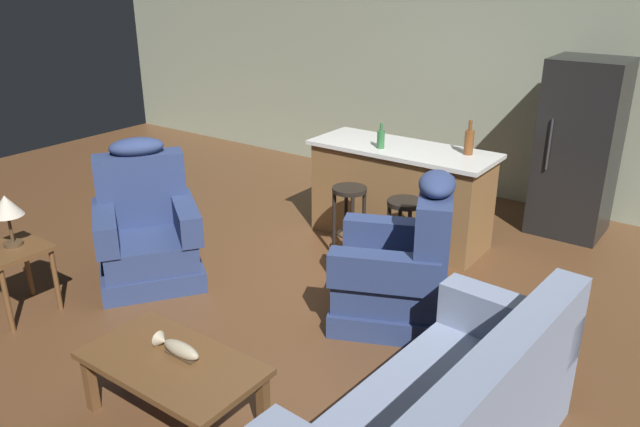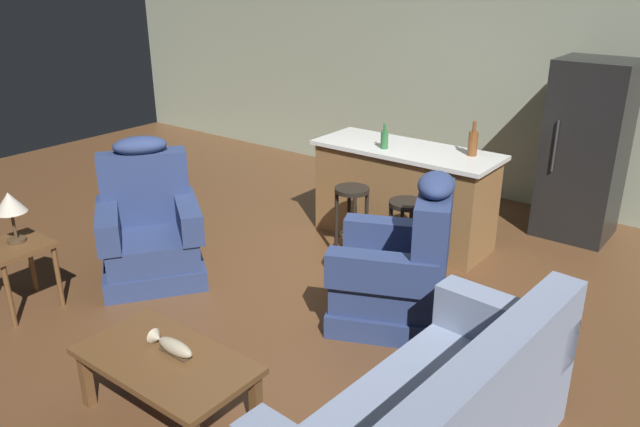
{
  "view_description": "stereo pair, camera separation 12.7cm",
  "coord_description": "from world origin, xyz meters",
  "px_view_note": "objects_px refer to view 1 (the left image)",
  "views": [
    {
      "loc": [
        2.74,
        -3.79,
        2.57
      ],
      "look_at": [
        0.07,
        -0.1,
        0.75
      ],
      "focal_mm": 35.0,
      "sensor_mm": 36.0,
      "label": 1
    },
    {
      "loc": [
        2.84,
        -3.72,
        2.57
      ],
      "look_at": [
        0.07,
        -0.1,
        0.75
      ],
      "focal_mm": 35.0,
      "sensor_mm": 36.0,
      "label": 2
    }
  ],
  "objects_px": {
    "table_lamp": "(6,208)",
    "bottle_tall_green": "(469,141)",
    "coffee_table": "(172,368)",
    "bottle_short_amber": "(381,139)",
    "end_table": "(13,260)",
    "recliner_near_lamp": "(147,231)",
    "recliner_near_island": "(402,269)",
    "couch": "(445,426)",
    "bar_stool_left": "(349,209)",
    "bar_stool_right": "(404,223)",
    "fish_figurine": "(177,348)",
    "kitchen_island": "(400,193)",
    "refrigerator": "(578,148)"
  },
  "relations": [
    {
      "from": "recliner_near_lamp",
      "to": "bar_stool_right",
      "type": "relative_size",
      "value": 1.76
    },
    {
      "from": "table_lamp",
      "to": "kitchen_island",
      "type": "relative_size",
      "value": 0.23
    },
    {
      "from": "couch",
      "to": "table_lamp",
      "type": "xyz_separation_m",
      "value": [
        -3.48,
        -0.33,
        0.53
      ]
    },
    {
      "from": "coffee_table",
      "to": "bottle_short_amber",
      "type": "height_order",
      "value": "bottle_short_amber"
    },
    {
      "from": "coffee_table",
      "to": "bar_stool_right",
      "type": "relative_size",
      "value": 1.62
    },
    {
      "from": "recliner_near_lamp",
      "to": "kitchen_island",
      "type": "bearing_deg",
      "value": 90.35
    },
    {
      "from": "end_table",
      "to": "bar_stool_left",
      "type": "bearing_deg",
      "value": 57.61
    },
    {
      "from": "coffee_table",
      "to": "recliner_near_lamp",
      "type": "height_order",
      "value": "recliner_near_lamp"
    },
    {
      "from": "table_lamp",
      "to": "bar_stool_left",
      "type": "height_order",
      "value": "table_lamp"
    },
    {
      "from": "coffee_table",
      "to": "table_lamp",
      "type": "bearing_deg",
      "value": 174.73
    },
    {
      "from": "end_table",
      "to": "recliner_near_lamp",
      "type": "bearing_deg",
      "value": 72.72
    },
    {
      "from": "recliner_near_island",
      "to": "table_lamp",
      "type": "height_order",
      "value": "recliner_near_island"
    },
    {
      "from": "bar_stool_left",
      "to": "bottle_short_amber",
      "type": "height_order",
      "value": "bottle_short_amber"
    },
    {
      "from": "refrigerator",
      "to": "bottle_short_amber",
      "type": "bearing_deg",
      "value": -137.42
    },
    {
      "from": "bottle_short_amber",
      "to": "bottle_tall_green",
      "type": "bearing_deg",
      "value": 20.98
    },
    {
      "from": "recliner_near_island",
      "to": "refrigerator",
      "type": "bearing_deg",
      "value": -126.17
    },
    {
      "from": "fish_figurine",
      "to": "bottle_short_amber",
      "type": "xyz_separation_m",
      "value": [
        -0.38,
        2.95,
        0.58
      ]
    },
    {
      "from": "recliner_near_island",
      "to": "bar_stool_right",
      "type": "bearing_deg",
      "value": -86.33
    },
    {
      "from": "table_lamp",
      "to": "bottle_tall_green",
      "type": "height_order",
      "value": "bottle_tall_green"
    },
    {
      "from": "coffee_table",
      "to": "end_table",
      "type": "relative_size",
      "value": 1.96
    },
    {
      "from": "recliner_near_island",
      "to": "bar_stool_left",
      "type": "xyz_separation_m",
      "value": [
        -0.95,
        0.71,
        0.05
      ]
    },
    {
      "from": "kitchen_island",
      "to": "bar_stool_right",
      "type": "distance_m",
      "value": 0.74
    },
    {
      "from": "bar_stool_right",
      "to": "bottle_tall_green",
      "type": "distance_m",
      "value": 1.0
    },
    {
      "from": "refrigerator",
      "to": "kitchen_island",
      "type": "bearing_deg",
      "value": -137.73
    },
    {
      "from": "coffee_table",
      "to": "bottle_short_amber",
      "type": "bearing_deg",
      "value": 97.48
    },
    {
      "from": "couch",
      "to": "kitchen_island",
      "type": "bearing_deg",
      "value": -52.94
    },
    {
      "from": "kitchen_island",
      "to": "refrigerator",
      "type": "relative_size",
      "value": 1.02
    },
    {
      "from": "table_lamp",
      "to": "end_table",
      "type": "bearing_deg",
      "value": -55.98
    },
    {
      "from": "couch",
      "to": "bar_stool_right",
      "type": "height_order",
      "value": "couch"
    },
    {
      "from": "coffee_table",
      "to": "table_lamp",
      "type": "xyz_separation_m",
      "value": [
        -1.97,
        0.18,
        0.5
      ]
    },
    {
      "from": "kitchen_island",
      "to": "bottle_tall_green",
      "type": "bearing_deg",
      "value": 12.72
    },
    {
      "from": "recliner_near_lamp",
      "to": "bar_stool_left",
      "type": "relative_size",
      "value": 1.76
    },
    {
      "from": "end_table",
      "to": "bottle_short_amber",
      "type": "bearing_deg",
      "value": 61.6
    },
    {
      "from": "fish_figurine",
      "to": "recliner_near_lamp",
      "type": "distance_m",
      "value": 1.95
    },
    {
      "from": "coffee_table",
      "to": "end_table",
      "type": "xyz_separation_m",
      "value": [
        -1.95,
        0.14,
        0.1
      ]
    },
    {
      "from": "recliner_near_lamp",
      "to": "couch",
      "type": "bearing_deg",
      "value": 23.24
    },
    {
      "from": "coffee_table",
      "to": "bar_stool_left",
      "type": "bearing_deg",
      "value": 99.58
    },
    {
      "from": "fish_figurine",
      "to": "kitchen_island",
      "type": "height_order",
      "value": "kitchen_island"
    },
    {
      "from": "bottle_tall_green",
      "to": "coffee_table",
      "type": "bearing_deg",
      "value": -96.29
    },
    {
      "from": "couch",
      "to": "bottle_short_amber",
      "type": "xyz_separation_m",
      "value": [
        -1.9,
        2.5,
        0.7
      ]
    },
    {
      "from": "coffee_table",
      "to": "fish_figurine",
      "type": "relative_size",
      "value": 3.24
    },
    {
      "from": "coffee_table",
      "to": "bottle_tall_green",
      "type": "relative_size",
      "value": 3.45
    },
    {
      "from": "recliner_near_lamp",
      "to": "bar_stool_left",
      "type": "height_order",
      "value": "recliner_near_lamp"
    },
    {
      "from": "bar_stool_left",
      "to": "refrigerator",
      "type": "height_order",
      "value": "refrigerator"
    },
    {
      "from": "coffee_table",
      "to": "end_table",
      "type": "bearing_deg",
      "value": 175.78
    },
    {
      "from": "bottle_tall_green",
      "to": "end_table",
      "type": "bearing_deg",
      "value": -126.17
    },
    {
      "from": "coffee_table",
      "to": "bottle_tall_green",
      "type": "bearing_deg",
      "value": 83.71
    },
    {
      "from": "recliner_near_lamp",
      "to": "bar_stool_right",
      "type": "xyz_separation_m",
      "value": [
        1.78,
        1.37,
        0.05
      ]
    },
    {
      "from": "table_lamp",
      "to": "bottle_short_amber",
      "type": "xyz_separation_m",
      "value": [
        1.58,
        2.83,
        0.17
      ]
    },
    {
      "from": "table_lamp",
      "to": "refrigerator",
      "type": "bearing_deg",
      "value": 53.91
    }
  ]
}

